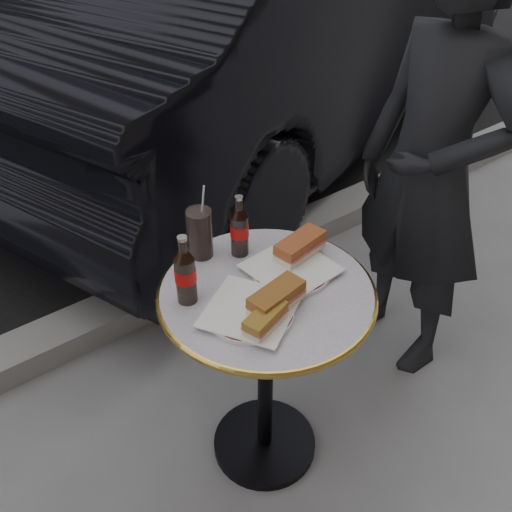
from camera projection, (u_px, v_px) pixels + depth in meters
ground at (264, 445)px, 2.04m from camera, size 80.00×80.00×0.00m
curb at (143, 301)px, 2.58m from camera, size 40.00×0.20×0.12m
bistro_table at (265, 377)px, 1.82m from camera, size 0.62×0.62×0.73m
plate_left at (250, 312)px, 1.51m from camera, size 0.31×0.31×0.01m
plate_right at (291, 270)px, 1.66m from camera, size 0.26×0.26×0.01m
sandwich_left_a at (265, 320)px, 1.45m from camera, size 0.14×0.10×0.05m
sandwich_left_b at (276, 299)px, 1.50m from camera, size 0.17×0.10×0.06m
sandwich_right at (300, 247)px, 1.69m from camera, size 0.18×0.10×0.06m
cola_bottle_left at (185, 269)px, 1.50m from camera, size 0.07×0.07×0.21m
cola_bottle_right at (239, 226)px, 1.67m from camera, size 0.07×0.07×0.20m
cola_glass at (200, 233)px, 1.68m from camera, size 0.09×0.09×0.16m
parked_car at (286, 24)px, 3.65m from camera, size 3.03×4.85×1.51m
pedestrian at (430, 174)px, 1.97m from camera, size 0.41×0.61×1.62m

